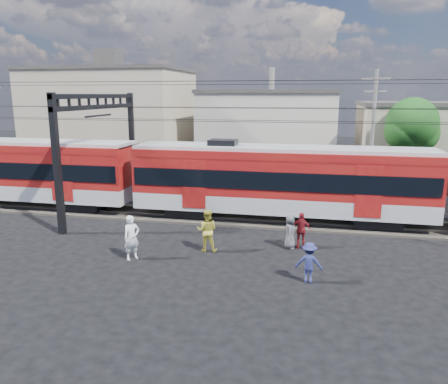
{
  "coord_description": "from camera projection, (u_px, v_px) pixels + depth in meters",
  "views": [
    {
      "loc": [
        2.41,
        -15.47,
        6.91
      ],
      "look_at": [
        -1.95,
        5.0,
        2.21
      ],
      "focal_mm": 35.0,
      "sensor_mm": 36.0,
      "label": 1
    }
  ],
  "objects": [
    {
      "name": "building_midwest",
      "position": [
        271.0,
        129.0,
        42.14
      ],
      "size": [
        12.24,
        12.24,
        7.3
      ],
      "color": "#B9B0A2",
      "rests_on": "ground"
    },
    {
      "name": "tree_near",
      "position": [
        414.0,
        126.0,
        31.15
      ],
      "size": [
        3.82,
        3.64,
        6.72
      ],
      "color": "#382619",
      "rests_on": "ground"
    },
    {
      "name": "pedestrian_d",
      "position": [
        301.0,
        230.0,
        19.96
      ],
      "size": [
        0.99,
        0.45,
        1.67
      ],
      "primitive_type": "imported",
      "rotation": [
        0.0,
        0.0,
        -0.04
      ],
      "color": "maroon",
      "rests_on": "ground"
    },
    {
      "name": "ground",
      "position": [
        246.0,
        278.0,
        16.77
      ],
      "size": [
        120.0,
        120.0,
        0.0
      ],
      "primitive_type": "plane",
      "color": "black",
      "rests_on": "ground"
    },
    {
      "name": "rail_far",
      "position": [
        271.0,
        214.0,
        25.08
      ],
      "size": [
        70.0,
        0.12,
        0.12
      ],
      "primitive_type": "cube",
      "color": "#59544C",
      "rests_on": "track_bed"
    },
    {
      "name": "rail_near",
      "position": [
        268.0,
        221.0,
        23.65
      ],
      "size": [
        70.0,
        0.12,
        0.12
      ],
      "primitive_type": "cube",
      "color": "#59544C",
      "rests_on": "track_bed"
    },
    {
      "name": "pedestrian_e",
      "position": [
        290.0,
        232.0,
        19.88
      ],
      "size": [
        0.52,
        0.78,
        1.58
      ],
      "primitive_type": "imported",
      "rotation": [
        0.0,
        0.0,
        1.55
      ],
      "color": "#4B4C50",
      "rests_on": "ground"
    },
    {
      "name": "pedestrian_a",
      "position": [
        132.0,
        238.0,
        18.52
      ],
      "size": [
        0.82,
        0.83,
        1.93
      ],
      "primitive_type": "imported",
      "rotation": [
        0.0,
        0.0,
        0.82
      ],
      "color": "white",
      "rests_on": "ground"
    },
    {
      "name": "pedestrian_b",
      "position": [
        207.0,
        230.0,
        19.5
      ],
      "size": [
        1.0,
        0.81,
        1.93
      ],
      "primitive_type": "imported",
      "rotation": [
        0.0,
        0.0,
        3.23
      ],
      "color": "gold",
      "rests_on": "ground"
    },
    {
      "name": "track_bed",
      "position": [
        269.0,
        220.0,
        24.39
      ],
      "size": [
        70.0,
        3.4,
        0.12
      ],
      "primitive_type": "cube",
      "color": "#2D2823",
      "rests_on": "ground"
    },
    {
      "name": "utility_pole_mid",
      "position": [
        373.0,
        131.0,
        28.87
      ],
      "size": [
        1.8,
        0.24,
        8.5
      ],
      "color": "slate",
      "rests_on": "ground"
    },
    {
      "name": "commuter_train",
      "position": [
        284.0,
        179.0,
        23.72
      ],
      "size": [
        50.3,
        3.08,
        4.17
      ],
      "color": "black",
      "rests_on": "ground"
    },
    {
      "name": "building_west",
      "position": [
        113.0,
        118.0,
        42.11
      ],
      "size": [
        14.28,
        10.2,
        9.3
      ],
      "color": "tan",
      "rests_on": "ground"
    },
    {
      "name": "catenary",
      "position": [
        121.0,
        126.0,
        25.04
      ],
      "size": [
        70.0,
        9.3,
        7.52
      ],
      "color": "black",
      "rests_on": "ground"
    },
    {
      "name": "pedestrian_c",
      "position": [
        309.0,
        263.0,
        16.24
      ],
      "size": [
        1.05,
        0.65,
        1.57
      ],
      "primitive_type": "imported",
      "rotation": [
        0.0,
        0.0,
        3.07
      ],
      "color": "navy",
      "rests_on": "ground"
    }
  ]
}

